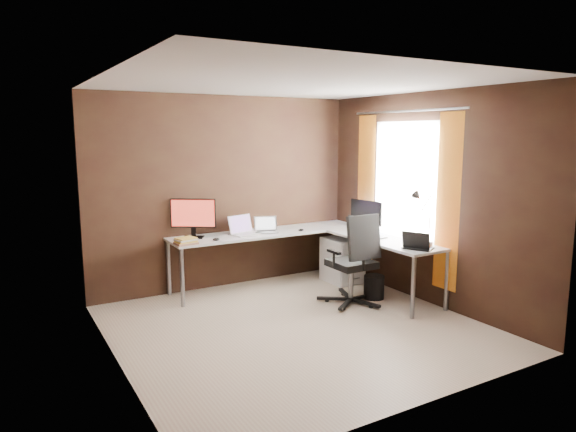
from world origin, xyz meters
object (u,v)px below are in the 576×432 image
Objects in this scene: monitor_left at (193,216)px; laptop_white at (243,230)px; laptop_silver at (266,229)px; book_stack at (186,241)px; wastebasket at (374,287)px; desk_lamp at (422,212)px; monitor_right at (366,214)px; office_chair at (353,277)px; drawer_pedestal at (342,260)px; laptop_black_small at (417,245)px; laptop_black_big at (365,233)px.

monitor_left is 1.19× the size of laptop_white.
book_stack is (-1.16, -0.19, -0.01)m from laptop_silver.
wastebasket is at bearing -2.40° from monitor_left.
book_stack is at bearing 132.20° from desk_lamp.
office_chair is at bearing 119.37° from monitor_right.
laptop_white is 0.32m from laptop_silver.
monitor_left is 1.70× the size of wastebasket.
drawer_pedestal is 2.08× the size of wastebasket.
monitor_left is (-1.95, 0.48, 0.70)m from drawer_pedestal.
office_chair is (-0.57, 0.49, -0.81)m from desk_lamp.
book_stack is 2.02m from office_chair.
book_stack is 0.24× the size of office_chair.
laptop_silver is 0.55× the size of desk_lamp.
monitor_right is at bearing -9.92° from laptop_silver.
office_chair is (-0.45, -0.83, 0.02)m from drawer_pedestal.
laptop_black_small is at bearing -161.81° from desk_lamp.
desk_lamp reaches higher than laptop_silver.
laptop_black_big is at bearing 85.36° from wastebasket.
laptop_black_big is 0.82m from laptop_black_small.
desk_lamp is (2.07, -1.80, 0.13)m from monitor_left.
monitor_left is 2.71m from laptop_black_small.
laptop_silver is 0.79× the size of laptop_black_big.
laptop_black_big is at bearing -98.43° from drawer_pedestal.
laptop_black_small is 0.34× the size of office_chair.
laptop_white is 1.43× the size of wastebasket.
laptop_white is 0.87m from book_stack.
laptop_silver is 0.94× the size of laptop_black_small.
drawer_pedestal is at bearing 18.68° from monitor_left.
laptop_black_small is at bearing 177.21° from laptop_black_big.
laptop_black_big is at bearing 2.48° from monitor_left.
desk_lamp reaches higher than wastebasket.
drawer_pedestal is 1.19× the size of monitor_right.
office_chair is (-0.36, -0.23, -0.47)m from laptop_black_big.
desk_lamp is at bearing -32.73° from book_stack.
book_stack is at bearing 67.02° from monitor_right.
drawer_pedestal is at bearing -16.76° from laptop_black_big.
monitor_right is (2.09, -0.79, -0.03)m from monitor_left.
drawer_pedestal is 1.34× the size of laptop_black_big.
laptop_black_big is 0.41× the size of office_chair.
laptop_white reaches higher than drawer_pedestal.
wastebasket is (2.05, -0.95, -0.62)m from book_stack.
laptop_white is 1.09× the size of laptop_black_small.
laptop_silver reaches higher than book_stack.
monitor_left is at bearing 51.75° from laptop_black_big.
monitor_left is 1.83× the size of book_stack.
laptop_silver is 1.31m from laptop_black_big.
office_chair is at bearing 10.58° from laptop_black_small.
laptop_silver is at bearing 3.24° from laptop_black_small.
office_chair reaches higher than laptop_white.
laptop_black_small is at bearing -52.86° from office_chair.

